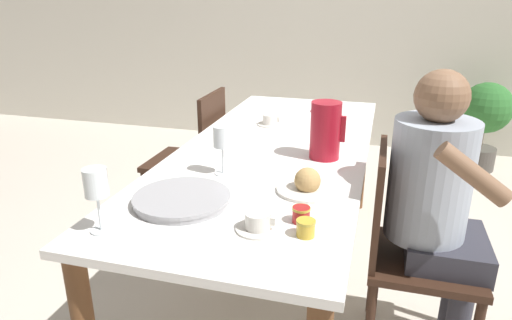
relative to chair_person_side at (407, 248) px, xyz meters
The scene contains 16 objects.
ground_plane 0.83m from the chair_person_side, 153.67° to the left, with size 20.00×20.00×0.00m, color beige.
wall_back 2.97m from the chair_person_side, 102.45° to the left, with size 10.00×0.06×2.60m.
dining_table 0.71m from the chair_person_side, 153.67° to the left, with size 0.85×2.13×0.73m.
chair_person_side is the anchor object (origin of this frame).
chair_opposite 1.45m from the chair_person_side, 148.02° to the left, with size 0.42×0.42×0.87m.
person_seated 0.24m from the chair_person_side, ahead, with size 0.39×0.41×1.17m.
red_pitcher 0.59m from the chair_person_side, 148.78° to the left, with size 0.16×0.13×0.25m.
wine_glass_water 0.85m from the chair_person_side, behind, with size 0.07×0.07×0.20m.
wine_glass_juice 1.19m from the chair_person_side, 146.57° to the right, with size 0.07×0.07×0.20m.
teacup_near_person 0.74m from the chair_person_side, 134.94° to the right, with size 0.14×0.14×0.06m.
teacup_across 1.04m from the chair_person_side, 137.29° to the left, with size 0.14×0.14×0.06m.
serving_tray 0.91m from the chair_person_side, 154.64° to the right, with size 0.34×0.34×0.03m.
bread_plate 0.51m from the chair_person_side, 157.95° to the right, with size 0.22×0.22×0.10m.
jam_jar_amber 0.61m from the chair_person_side, 132.43° to the right, with size 0.06×0.06×0.05m.
jam_jar_red 0.65m from the chair_person_side, 124.84° to the right, with size 0.06×0.06×0.05m.
potted_plant 2.44m from the chair_person_side, 73.93° to the left, with size 0.41×0.41×0.74m.
Camera 1 is at (0.47, -1.97, 1.42)m, focal length 32.00 mm.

